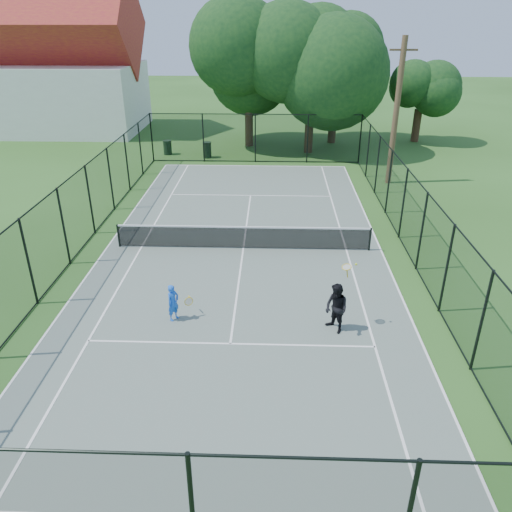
{
  "coord_description": "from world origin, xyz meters",
  "views": [
    {
      "loc": [
        1.15,
        -18.04,
        8.59
      ],
      "look_at": [
        0.61,
        -3.0,
        1.2
      ],
      "focal_mm": 35.0,
      "sensor_mm": 36.0,
      "label": 1
    }
  ],
  "objects_px": {
    "player_blue": "(173,303)",
    "player_black": "(336,308)",
    "utility_pole": "(396,112)",
    "trash_bin_left": "(168,147)",
    "trash_bin_right": "(207,150)",
    "tennis_net": "(243,236)"
  },
  "relations": [
    {
      "from": "player_blue",
      "to": "player_black",
      "type": "bearing_deg",
      "value": -5.22
    },
    {
      "from": "player_blue",
      "to": "player_black",
      "type": "height_order",
      "value": "player_black"
    },
    {
      "from": "utility_pole",
      "to": "player_blue",
      "type": "xyz_separation_m",
      "value": [
        -9.38,
        -14.18,
        -3.19
      ]
    },
    {
      "from": "utility_pole",
      "to": "trash_bin_left",
      "type": "bearing_deg",
      "value": 157.14
    },
    {
      "from": "trash_bin_left",
      "to": "utility_pole",
      "type": "height_order",
      "value": "utility_pole"
    },
    {
      "from": "trash_bin_right",
      "to": "tennis_net",
      "type": "bearing_deg",
      "value": -77.2
    },
    {
      "from": "trash_bin_left",
      "to": "trash_bin_right",
      "type": "height_order",
      "value": "trash_bin_right"
    },
    {
      "from": "trash_bin_left",
      "to": "utility_pole",
      "type": "relative_size",
      "value": 0.12
    },
    {
      "from": "trash_bin_right",
      "to": "utility_pole",
      "type": "bearing_deg",
      "value": -24.77
    },
    {
      "from": "tennis_net",
      "to": "player_black",
      "type": "relative_size",
      "value": 4.85
    },
    {
      "from": "trash_bin_right",
      "to": "utility_pole",
      "type": "xyz_separation_m",
      "value": [
        10.72,
        -4.95,
        3.33
      ]
    },
    {
      "from": "tennis_net",
      "to": "player_blue",
      "type": "relative_size",
      "value": 8.57
    },
    {
      "from": "player_black",
      "to": "player_blue",
      "type": "bearing_deg",
      "value": 174.78
    },
    {
      "from": "tennis_net",
      "to": "trash_bin_left",
      "type": "height_order",
      "value": "tennis_net"
    },
    {
      "from": "utility_pole",
      "to": "player_blue",
      "type": "relative_size",
      "value": 6.43
    },
    {
      "from": "player_blue",
      "to": "trash_bin_right",
      "type": "bearing_deg",
      "value": 94.03
    },
    {
      "from": "utility_pole",
      "to": "player_black",
      "type": "distance_m",
      "value": 15.59
    },
    {
      "from": "trash_bin_left",
      "to": "utility_pole",
      "type": "bearing_deg",
      "value": -22.86
    },
    {
      "from": "trash_bin_left",
      "to": "player_blue",
      "type": "distance_m",
      "value": 20.27
    },
    {
      "from": "trash_bin_left",
      "to": "trash_bin_right",
      "type": "xyz_separation_m",
      "value": [
        2.74,
        -0.73,
        0.04
      ]
    },
    {
      "from": "trash_bin_left",
      "to": "tennis_net",
      "type": "bearing_deg",
      "value": -68.07
    },
    {
      "from": "trash_bin_left",
      "to": "player_black",
      "type": "bearing_deg",
      "value": -66.19
    }
  ]
}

